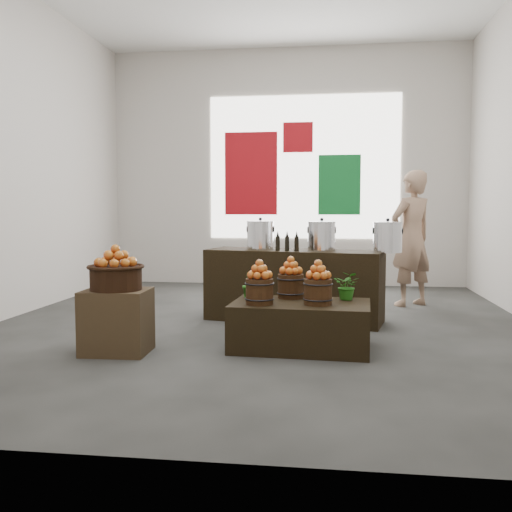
# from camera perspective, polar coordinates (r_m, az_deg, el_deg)

# --- Properties ---
(ground) EXTENTS (7.00, 7.00, 0.00)m
(ground) POSITION_cam_1_polar(r_m,az_deg,el_deg) (6.43, 0.46, -6.87)
(ground) COLOR #3E3E3B
(ground) RESTS_ON ground
(back_wall) EXTENTS (6.00, 0.04, 4.00)m
(back_wall) POSITION_cam_1_polar(r_m,az_deg,el_deg) (9.81, 3.03, 8.83)
(back_wall) COLOR beige
(back_wall) RESTS_ON ground
(back_opening) EXTENTS (3.20, 0.02, 2.40)m
(back_opening) POSITION_cam_1_polar(r_m,az_deg,el_deg) (9.77, 4.80, 8.84)
(back_opening) COLOR white
(back_opening) RESTS_ON back_wall
(deco_red_left) EXTENTS (0.90, 0.04, 1.40)m
(deco_red_left) POSITION_cam_1_polar(r_m,az_deg,el_deg) (9.84, -0.51, 8.24)
(deco_red_left) COLOR #A50C14
(deco_red_left) RESTS_ON back_wall
(deco_green_right) EXTENTS (0.70, 0.04, 1.00)m
(deco_green_right) POSITION_cam_1_polar(r_m,az_deg,el_deg) (9.74, 8.34, 7.05)
(deco_green_right) COLOR #106B2A
(deco_green_right) RESTS_ON back_wall
(deco_red_upper) EXTENTS (0.50, 0.04, 0.50)m
(deco_red_upper) POSITION_cam_1_polar(r_m,az_deg,el_deg) (9.82, 4.22, 11.76)
(deco_red_upper) COLOR #A50C14
(deco_red_upper) RESTS_ON back_wall
(crate) EXTENTS (0.59, 0.49, 0.57)m
(crate) POSITION_cam_1_polar(r_m,az_deg,el_deg) (5.29, -13.75, -6.37)
(crate) COLOR #473521
(crate) RESTS_ON ground
(wicker_basket) EXTENTS (0.46, 0.46, 0.21)m
(wicker_basket) POSITION_cam_1_polar(r_m,az_deg,el_deg) (5.23, -13.83, -2.18)
(wicker_basket) COLOR black
(wicker_basket) RESTS_ON crate
(apples_in_basket) EXTENTS (0.36, 0.36, 0.19)m
(apples_in_basket) POSITION_cam_1_polar(r_m,az_deg,el_deg) (5.21, -13.88, 0.00)
(apples_in_basket) COLOR #9A0412
(apples_in_basket) RESTS_ON wicker_basket
(display_table) EXTENTS (1.30, 0.84, 0.43)m
(display_table) POSITION_cam_1_polar(r_m,az_deg,el_deg) (5.32, 4.49, -6.95)
(display_table) COLOR black
(display_table) RESTS_ON ground
(apple_bucket_front_left) EXTENTS (0.25, 0.25, 0.23)m
(apple_bucket_front_left) POSITION_cam_1_polar(r_m,az_deg,el_deg) (5.14, 0.34, -3.57)
(apple_bucket_front_left) COLOR #3A200F
(apple_bucket_front_left) RESTS_ON display_table
(apples_in_bucket_front_left) EXTENTS (0.19, 0.19, 0.17)m
(apples_in_bucket_front_left) POSITION_cam_1_polar(r_m,az_deg,el_deg) (5.12, 0.34, -1.36)
(apples_in_bucket_front_left) COLOR #9A0412
(apples_in_bucket_front_left) RESTS_ON apple_bucket_front_left
(apple_bucket_front_right) EXTENTS (0.25, 0.25, 0.23)m
(apple_bucket_front_right) POSITION_cam_1_polar(r_m,az_deg,el_deg) (5.15, 6.21, -3.59)
(apple_bucket_front_right) COLOR #3A200F
(apple_bucket_front_right) RESTS_ON display_table
(apples_in_bucket_front_right) EXTENTS (0.19, 0.19, 0.17)m
(apples_in_bucket_front_right) POSITION_cam_1_polar(r_m,az_deg,el_deg) (5.13, 6.23, -1.38)
(apples_in_bucket_front_right) COLOR #9A0412
(apples_in_bucket_front_right) RESTS_ON apple_bucket_front_right
(apple_bucket_rear) EXTENTS (0.25, 0.25, 0.23)m
(apple_bucket_rear) POSITION_cam_1_polar(r_m,az_deg,el_deg) (5.50, 3.49, -3.04)
(apple_bucket_rear) COLOR #3A200F
(apple_bucket_rear) RESTS_ON display_table
(apples_in_bucket_rear) EXTENTS (0.19, 0.19, 0.17)m
(apples_in_bucket_rear) POSITION_cam_1_polar(r_m,az_deg,el_deg) (5.48, 3.50, -0.97)
(apples_in_bucket_rear) COLOR #9A0412
(apples_in_bucket_rear) RESTS_ON apple_bucket_rear
(herb_garnish_right) EXTENTS (0.29, 0.27, 0.27)m
(herb_garnish_right) POSITION_cam_1_polar(r_m,az_deg,el_deg) (5.46, 9.14, -2.95)
(herb_garnish_right) COLOR #1D6014
(herb_garnish_right) RESTS_ON display_table
(herb_garnish_left) EXTENTS (0.16, 0.13, 0.27)m
(herb_garnish_left) POSITION_cam_1_polar(r_m,az_deg,el_deg) (5.49, -0.61, -2.84)
(herb_garnish_left) COLOR #1D6014
(herb_garnish_left) RESTS_ON display_table
(counter) EXTENTS (2.10, 1.03, 0.82)m
(counter) POSITION_cam_1_polar(r_m,az_deg,el_deg) (6.61, 3.82, -2.95)
(counter) COLOR black
(counter) RESTS_ON ground
(stock_pot_left) EXTENTS (0.31, 0.31, 0.31)m
(stock_pot_left) POSITION_cam_1_polar(r_m,az_deg,el_deg) (6.68, 0.44, 2.02)
(stock_pot_left) COLOR silver
(stock_pot_left) RESTS_ON counter
(stock_pot_center) EXTENTS (0.31, 0.31, 0.31)m
(stock_pot_center) POSITION_cam_1_polar(r_m,az_deg,el_deg) (6.48, 6.58, 1.91)
(stock_pot_center) COLOR silver
(stock_pot_center) RESTS_ON counter
(stock_pot_right) EXTENTS (0.31, 0.31, 0.31)m
(stock_pot_right) POSITION_cam_1_polar(r_m,az_deg,el_deg) (6.37, 13.02, 1.77)
(stock_pot_right) COLOR silver
(stock_pot_right) RESTS_ON counter
(oil_cruets) EXTENTS (0.23, 0.10, 0.23)m
(oil_cruets) POSITION_cam_1_polar(r_m,az_deg,el_deg) (6.37, 3.37, 1.51)
(oil_cruets) COLOR black
(oil_cruets) RESTS_ON counter
(shopper) EXTENTS (0.79, 0.74, 1.81)m
(shopper) POSITION_cam_1_polar(r_m,az_deg,el_deg) (7.85, 15.26, 1.70)
(shopper) COLOR #A07B62
(shopper) RESTS_ON ground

